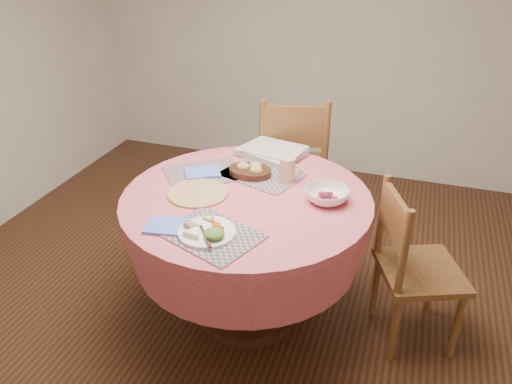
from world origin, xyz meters
TOP-DOWN VIEW (x-y plane):
  - ground at (0.00, 0.00)m, footprint 4.00×4.00m
  - dining_table at (0.00, 0.00)m, footprint 1.24×1.24m
  - chair_right at (0.83, 0.10)m, footprint 0.51×0.52m
  - chair_back at (0.01, 0.87)m, footprint 0.57×0.55m
  - placemat_front at (-0.02, -0.38)m, footprint 0.48×0.43m
  - placemat_left at (-0.29, 0.16)m, footprint 0.50×0.49m
  - placemat_back at (0.00, 0.24)m, footprint 0.47×0.41m
  - wicker_trivet at (-0.23, -0.06)m, footprint 0.30×0.30m
  - napkin_near at (-0.23, -0.39)m, footprint 0.20×0.17m
  - napkin_far at (-0.30, 0.14)m, footprint 0.23×0.21m
  - dinner_plate at (-0.04, -0.39)m, footprint 0.25×0.25m
  - bread_bowl at (-0.05, 0.22)m, footprint 0.23×0.23m
  - latte_mug at (0.15, 0.21)m, footprint 0.12×0.08m
  - fruit_bowl at (0.38, 0.07)m, footprint 0.21×0.21m
  - newspaper_stack at (-0.02, 0.50)m, footprint 0.41×0.37m

SIDE VIEW (x-z plane):
  - ground at x=0.00m, z-range 0.00..0.00m
  - chair_right at x=0.83m, z-range 0.02..0.89m
  - chair_back at x=0.01m, z-range 0.02..1.04m
  - dining_table at x=0.00m, z-range 0.18..0.93m
  - placemat_front at x=-0.02m, z-range 0.75..0.76m
  - placemat_left at x=-0.29m, z-range 0.75..0.76m
  - placemat_back at x=0.00m, z-range 0.75..0.76m
  - wicker_trivet at x=-0.23m, z-range 0.75..0.76m
  - napkin_near at x=-0.23m, z-range 0.75..0.76m
  - napkin_far at x=-0.30m, z-range 0.76..0.77m
  - dinner_plate at x=-0.04m, z-range 0.75..0.80m
  - newspaper_stack at x=-0.02m, z-range 0.76..0.80m
  - fruit_bowl at x=0.38m, z-range 0.75..0.81m
  - bread_bowl at x=-0.05m, z-range 0.74..0.82m
  - latte_mug at x=0.15m, z-range 0.76..0.88m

